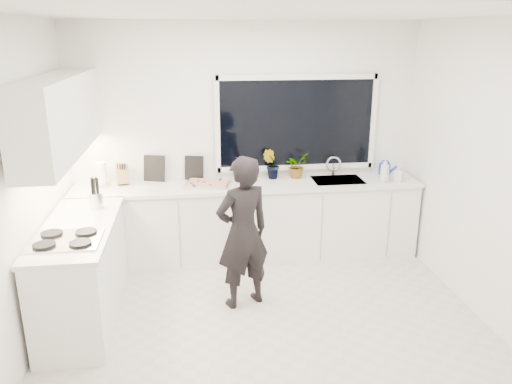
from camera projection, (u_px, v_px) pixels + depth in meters
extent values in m
cube|color=beige|center=(267.00, 324.00, 4.61)|extent=(4.00, 3.50, 0.02)
cube|color=white|center=(245.00, 141.00, 5.86)|extent=(4.00, 0.02, 2.70)
cube|color=white|center=(18.00, 193.00, 3.95)|extent=(0.02, 3.50, 2.70)
cube|color=white|center=(491.00, 175.00, 4.44)|extent=(0.02, 3.50, 2.70)
cube|color=white|center=(270.00, 12.00, 3.78)|extent=(4.00, 3.50, 0.02)
cube|color=black|center=(296.00, 123.00, 5.84)|extent=(1.80, 0.02, 1.00)
cube|color=white|center=(249.00, 222.00, 5.84)|extent=(3.92, 0.58, 0.88)
cube|color=white|center=(83.00, 274.00, 4.60)|extent=(0.58, 1.60, 0.88)
cube|color=silver|center=(249.00, 185.00, 5.69)|extent=(3.94, 0.62, 0.04)
cube|color=silver|center=(78.00, 227.00, 4.46)|extent=(0.62, 1.60, 0.04)
cube|color=white|center=(60.00, 116.00, 4.48)|extent=(0.34, 2.10, 0.70)
cube|color=silver|center=(338.00, 184.00, 5.84)|extent=(0.58, 0.42, 0.14)
cylinder|color=silver|center=(333.00, 166.00, 5.98)|extent=(0.03, 0.03, 0.22)
cube|color=black|center=(66.00, 239.00, 4.11)|extent=(0.56, 0.48, 0.03)
imported|color=black|center=(243.00, 233.00, 4.73)|extent=(0.64, 0.54, 1.50)
cube|color=silver|center=(208.00, 184.00, 5.61)|extent=(0.55, 0.46, 0.03)
cube|color=#AB161A|center=(208.00, 183.00, 5.60)|extent=(0.50, 0.41, 0.01)
cylinder|color=#152BCA|center=(384.00, 169.00, 6.03)|extent=(0.16, 0.16, 0.13)
cylinder|color=white|center=(102.00, 175.00, 5.55)|extent=(0.12, 0.12, 0.26)
cube|color=#A07B4A|center=(122.00, 175.00, 5.62)|extent=(0.15, 0.13, 0.22)
cylinder|color=#AEAEB3|center=(96.00, 200.00, 4.86)|extent=(0.17, 0.17, 0.16)
cube|color=black|center=(194.00, 168.00, 5.80)|extent=(0.22, 0.07, 0.28)
cube|color=black|center=(154.00, 168.00, 5.74)|extent=(0.24, 0.10, 0.30)
imported|color=#26662D|center=(240.00, 168.00, 5.80)|extent=(0.20, 0.20, 0.27)
imported|color=#26662D|center=(271.00, 164.00, 5.83)|extent=(0.21, 0.18, 0.34)
imported|color=#26662D|center=(296.00, 166.00, 5.88)|extent=(0.35, 0.35, 0.29)
imported|color=#D8BF66|center=(385.00, 170.00, 5.70)|extent=(0.13, 0.13, 0.28)
imported|color=#D8BF66|center=(399.00, 173.00, 5.74)|extent=(0.13, 0.13, 0.20)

